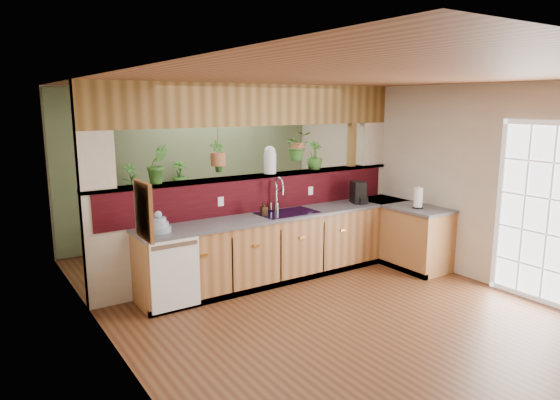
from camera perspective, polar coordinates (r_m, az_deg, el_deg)
ground at (r=6.09m, az=4.10°, el=-11.71°), size 4.60×7.00×0.01m
ceiling at (r=5.62m, az=4.47°, el=13.55°), size 4.60×7.00×0.01m
wall_back at (r=8.71m, az=-9.97°, el=3.94°), size 4.60×0.02×2.60m
wall_left at (r=4.70m, az=-18.54°, el=-2.47°), size 0.02×7.00×2.60m
wall_right at (r=7.33m, az=18.66°, el=2.22°), size 0.02×7.00×2.60m
pass_through_partition at (r=6.84m, az=-2.45°, el=1.27°), size 4.60×0.21×2.60m
pass_through_ledge at (r=6.80m, az=-2.69°, el=2.74°), size 4.60×0.21×0.04m
header_beam at (r=6.73m, az=-2.76°, el=10.81°), size 4.60×0.15×0.55m
sage_backwall at (r=8.69m, az=-9.92°, el=3.93°), size 4.55×0.02×2.55m
countertop at (r=7.08m, az=5.25°, el=-4.61°), size 4.14×1.52×0.90m
dishwasher at (r=5.78m, az=-11.85°, el=-8.34°), size 0.58×0.03×0.82m
navy_sink at (r=6.73m, az=0.82°, el=-2.11°), size 0.82×0.50×0.18m
french_door at (r=6.64m, az=27.20°, el=-1.49°), size 0.06×1.02×2.16m
framed_print at (r=3.90m, az=-15.29°, el=-1.20°), size 0.04×0.35×0.45m
faucet at (r=6.76m, az=-0.26°, el=0.83°), size 0.21×0.21×0.47m
dish_stack at (r=5.86m, az=-13.72°, el=-2.85°), size 0.28×0.28×0.25m
soap_dispenser at (r=6.54m, az=-1.86°, el=-1.01°), size 0.09×0.09×0.17m
coffee_maker at (r=7.41m, az=8.94°, el=0.76°), size 0.17×0.29×0.32m
paper_towel at (r=7.23m, az=15.52°, el=0.19°), size 0.15×0.15×0.31m
glass_jar at (r=6.89m, az=-1.16°, el=4.63°), size 0.17×0.17×0.38m
ledge_plant_left at (r=6.18m, az=-13.82°, el=3.99°), size 0.28×0.23×0.47m
ledge_plant_right at (r=7.32m, az=3.96°, el=5.13°), size 0.28×0.28×0.42m
hanging_plant_a at (r=6.48m, az=-7.12°, el=6.13°), size 0.23×0.19×0.54m
hanging_plant_b at (r=7.12m, az=2.04°, el=7.61°), size 0.45×0.42×0.53m
shelving_console at (r=8.36m, az=-13.63°, el=-2.07°), size 1.48×0.69×0.96m
shelf_plant_a at (r=8.10m, az=-16.71°, el=2.49°), size 0.28×0.23×0.47m
shelf_plant_b at (r=8.37m, az=-11.40°, el=2.92°), size 0.26×0.26×0.44m
floor_plant at (r=8.62m, az=-1.39°, el=-2.28°), size 0.80×0.75×0.73m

